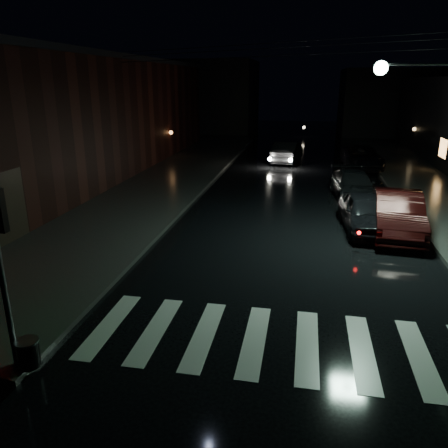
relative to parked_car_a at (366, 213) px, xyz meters
The scene contains 13 objects.
ground 10.82m from the parked_car_a, 122.50° to the right, with size 120.00×120.00×0.00m, color black.
sidewalk_left 11.88m from the parked_car_a, 155.61° to the left, with size 6.00×44.00×0.15m, color #282826.
sidewalk_right 6.49m from the parked_car_a, 49.38° to the left, with size 4.00×44.00×0.15m, color #282826.
building_left 19.29m from the parked_car_a, 158.82° to the left, with size 10.00×36.00×7.00m, color black.
building_far_left 39.36m from the parked_car_a, 113.76° to the left, with size 14.00×10.00×8.00m, color black.
building_far_right 36.93m from the parked_car_a, 77.13° to the left, with size 14.00×10.00×7.00m, color black.
crosswalk 9.08m from the parked_car_a, 108.03° to the right, with size 9.00×3.00×0.01m, color beige.
signal_pole_corner 13.24m from the parked_car_a, 126.95° to the right, with size 0.68×0.61×4.20m.
parked_car_a is the anchor object (origin of this frame).
parked_car_b 1.18m from the parked_car_a, ahead, with size 1.73×4.95×1.63m, color black.
parked_car_c 5.15m from the parked_car_a, 90.00° to the left, with size 1.91×4.71×1.37m, color black.
parked_car_d 13.77m from the parked_car_a, 84.49° to the left, with size 2.49×5.40×1.50m, color black.
oncoming_car 15.45m from the parked_car_a, 104.27° to the left, with size 1.64×4.69×1.55m, color black.
Camera 1 is at (3.31, -8.24, 5.71)m, focal length 35.00 mm.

